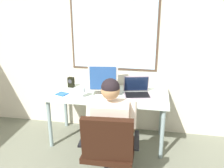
{
  "coord_description": "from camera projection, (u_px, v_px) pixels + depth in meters",
  "views": [
    {
      "loc": [
        0.71,
        -0.91,
        1.93
      ],
      "look_at": [
        0.24,
        1.68,
        1.03
      ],
      "focal_mm": 38.4,
      "sensor_mm": 36.0,
      "label": 1
    }
  ],
  "objects": [
    {
      "name": "crt_monitor",
      "position": [
        104.0,
        75.0,
        3.22
      ],
      "size": [
        0.42,
        0.35,
        0.44
      ],
      "color": "beige",
      "rests_on": "desk"
    },
    {
      "name": "desk_speaker",
      "position": [
        71.0,
        82.0,
        3.52
      ],
      "size": [
        0.09,
        0.08,
        0.15
      ],
      "color": "black",
      "rests_on": "desk"
    },
    {
      "name": "wall_rear",
      "position": [
        107.0,
        39.0,
        3.49
      ],
      "size": [
        5.33,
        0.08,
        2.83
      ],
      "color": "beige",
      "rests_on": "ground"
    },
    {
      "name": "cd_case",
      "position": [
        62.0,
        94.0,
        3.26
      ],
      "size": [
        0.17,
        0.16,
        0.01
      ],
      "color": "blue",
      "rests_on": "desk"
    },
    {
      "name": "office_chair",
      "position": [
        109.0,
        147.0,
        2.42
      ],
      "size": [
        0.63,
        0.58,
        0.93
      ],
      "color": "black",
      "rests_on": "ground"
    },
    {
      "name": "desk",
      "position": [
        108.0,
        98.0,
        3.33
      ],
      "size": [
        1.65,
        0.73,
        0.74
      ],
      "color": "#84999C",
      "rests_on": "ground"
    },
    {
      "name": "wine_glass",
      "position": [
        82.0,
        90.0,
        3.14
      ],
      "size": [
        0.09,
        0.09,
        0.14
      ],
      "color": "silver",
      "rests_on": "desk"
    },
    {
      "name": "person_seated",
      "position": [
        112.0,
        125.0,
        2.65
      ],
      "size": [
        0.55,
        0.81,
        1.23
      ],
      "color": "#4E4A51",
      "rests_on": "ground"
    },
    {
      "name": "laptop",
      "position": [
        137.0,
        90.0,
        3.24
      ],
      "size": [
        0.4,
        0.35,
        0.24
      ],
      "color": "gray",
      "rests_on": "desk"
    }
  ]
}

